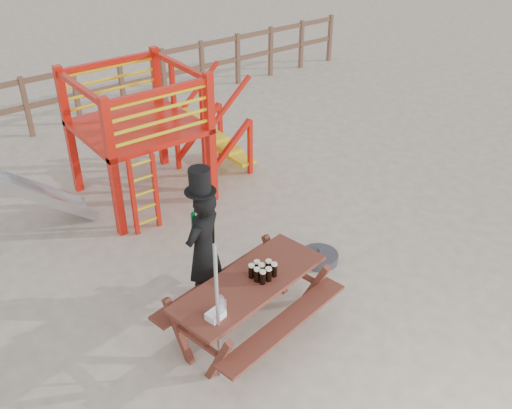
# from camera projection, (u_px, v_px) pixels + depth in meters

# --- Properties ---
(ground) EXTENTS (60.00, 60.00, 0.00)m
(ground) POSITION_uv_depth(u_px,v_px,m) (273.00, 322.00, 6.78)
(ground) COLOR #C4B198
(ground) RESTS_ON ground
(back_fence) EXTENTS (15.09, 0.09, 1.20)m
(back_fence) POSITION_uv_depth(u_px,v_px,m) (51.00, 95.00, 11.15)
(back_fence) COLOR brown
(back_fence) RESTS_ON ground
(playground_fort) EXTENTS (4.71, 1.84, 2.10)m
(playground_fort) POSITION_uv_depth(u_px,v_px,m) (135.00, 136.00, 8.71)
(playground_fort) COLOR red
(playground_fort) RESTS_ON ground
(picnic_table) EXTENTS (2.08, 1.62, 0.73)m
(picnic_table) POSITION_uv_depth(u_px,v_px,m) (250.00, 300.00, 6.43)
(picnic_table) COLOR brown
(picnic_table) RESTS_ON ground
(man_with_hat) EXTENTS (0.67, 0.56, 1.87)m
(man_with_hat) POSITION_uv_depth(u_px,v_px,m) (204.00, 247.00, 6.65)
(man_with_hat) COLOR black
(man_with_hat) RESTS_ON ground
(metal_pole) EXTENTS (0.04, 0.04, 1.71)m
(metal_pole) POSITION_uv_depth(u_px,v_px,m) (218.00, 315.00, 5.64)
(metal_pole) COLOR #B2B2B7
(metal_pole) RESTS_ON ground
(parasol_base) EXTENTS (0.52, 0.52, 0.22)m
(parasol_base) POSITION_uv_depth(u_px,v_px,m) (319.00, 257.00, 7.77)
(parasol_base) COLOR #333338
(parasol_base) RESTS_ON ground
(paper_bag) EXTENTS (0.21, 0.18, 0.08)m
(paper_bag) POSITION_uv_depth(u_px,v_px,m) (216.00, 315.00, 5.77)
(paper_bag) COLOR white
(paper_bag) RESTS_ON picnic_table
(stout_pints) EXTENTS (0.29, 0.25, 0.17)m
(stout_pints) POSITION_uv_depth(u_px,v_px,m) (263.00, 271.00, 6.30)
(stout_pints) COLOR black
(stout_pints) RESTS_ON picnic_table
(empty_glasses) EXTENTS (0.08, 0.13, 0.15)m
(empty_glasses) POSITION_uv_depth(u_px,v_px,m) (222.00, 305.00, 5.86)
(empty_glasses) COLOR silver
(empty_glasses) RESTS_ON picnic_table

